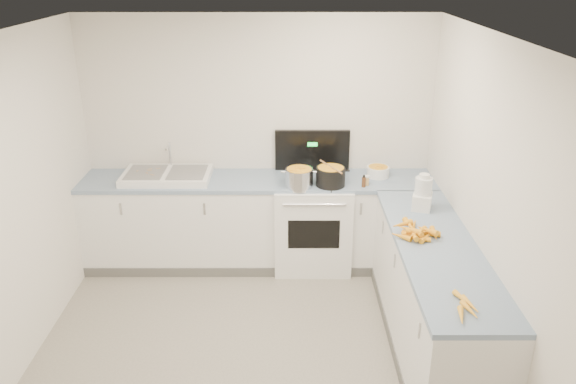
{
  "coord_description": "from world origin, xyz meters",
  "views": [
    {
      "loc": [
        0.29,
        -3.49,
        2.97
      ],
      "look_at": [
        0.3,
        1.1,
        1.05
      ],
      "focal_mm": 35.0,
      "sensor_mm": 36.0,
      "label": 1
    }
  ],
  "objects_px": {
    "sink": "(167,175)",
    "steel_pot": "(299,179)",
    "black_pot": "(331,178)",
    "food_processor": "(423,194)",
    "stove": "(312,222)",
    "extract_bottle": "(364,182)",
    "mixing_bowl": "(378,172)",
    "spice_jar": "(367,181)"
  },
  "relations": [
    {
      "from": "stove",
      "to": "steel_pot",
      "type": "bearing_deg",
      "value": -128.8
    },
    {
      "from": "spice_jar",
      "to": "food_processor",
      "type": "bearing_deg",
      "value": -53.43
    },
    {
      "from": "stove",
      "to": "extract_bottle",
      "type": "height_order",
      "value": "stove"
    },
    {
      "from": "black_pot",
      "to": "food_processor",
      "type": "bearing_deg",
      "value": -35.71
    },
    {
      "from": "sink",
      "to": "spice_jar",
      "type": "height_order",
      "value": "sink"
    },
    {
      "from": "black_pot",
      "to": "mixing_bowl",
      "type": "distance_m",
      "value": 0.55
    },
    {
      "from": "stove",
      "to": "steel_pot",
      "type": "height_order",
      "value": "stove"
    },
    {
      "from": "black_pot",
      "to": "stove",
      "type": "bearing_deg",
      "value": 135.77
    },
    {
      "from": "stove",
      "to": "extract_bottle",
      "type": "bearing_deg",
      "value": -22.24
    },
    {
      "from": "stove",
      "to": "mixing_bowl",
      "type": "distance_m",
      "value": 0.84
    },
    {
      "from": "spice_jar",
      "to": "mixing_bowl",
      "type": "bearing_deg",
      "value": 58.33
    },
    {
      "from": "mixing_bowl",
      "to": "spice_jar",
      "type": "relative_size",
      "value": 2.75
    },
    {
      "from": "stove",
      "to": "sink",
      "type": "height_order",
      "value": "stove"
    },
    {
      "from": "extract_bottle",
      "to": "stove",
      "type": "bearing_deg",
      "value": 157.76
    },
    {
      "from": "stove",
      "to": "black_pot",
      "type": "height_order",
      "value": "stove"
    },
    {
      "from": "sink",
      "to": "steel_pot",
      "type": "bearing_deg",
      "value": -8.41
    },
    {
      "from": "stove",
      "to": "sink",
      "type": "distance_m",
      "value": 1.54
    },
    {
      "from": "mixing_bowl",
      "to": "food_processor",
      "type": "xyz_separation_m",
      "value": [
        0.27,
        -0.78,
        0.09
      ]
    },
    {
      "from": "black_pot",
      "to": "steel_pot",
      "type": "bearing_deg",
      "value": -175.79
    },
    {
      "from": "spice_jar",
      "to": "sink",
      "type": "bearing_deg",
      "value": 175.18
    },
    {
      "from": "steel_pot",
      "to": "spice_jar",
      "type": "bearing_deg",
      "value": 2.46
    },
    {
      "from": "stove",
      "to": "extract_bottle",
      "type": "xyz_separation_m",
      "value": [
        0.48,
        -0.19,
        0.51
      ]
    },
    {
      "from": "food_processor",
      "to": "mixing_bowl",
      "type": "bearing_deg",
      "value": 108.85
    },
    {
      "from": "steel_pot",
      "to": "food_processor",
      "type": "relative_size",
      "value": 0.83
    },
    {
      "from": "sink",
      "to": "steel_pot",
      "type": "height_order",
      "value": "sink"
    },
    {
      "from": "sink",
      "to": "steel_pot",
      "type": "relative_size",
      "value": 3.21
    },
    {
      "from": "steel_pot",
      "to": "mixing_bowl",
      "type": "xyz_separation_m",
      "value": [
        0.79,
        0.26,
        -0.03
      ]
    },
    {
      "from": "extract_bottle",
      "to": "food_processor",
      "type": "distance_m",
      "value": 0.68
    },
    {
      "from": "black_pot",
      "to": "food_processor",
      "type": "distance_m",
      "value": 0.94
    },
    {
      "from": "sink",
      "to": "food_processor",
      "type": "distance_m",
      "value": 2.48
    },
    {
      "from": "sink",
      "to": "food_processor",
      "type": "xyz_separation_m",
      "value": [
        2.37,
        -0.72,
        0.1
      ]
    },
    {
      "from": "steel_pot",
      "to": "mixing_bowl",
      "type": "relative_size",
      "value": 1.19
    },
    {
      "from": "black_pot",
      "to": "mixing_bowl",
      "type": "relative_size",
      "value": 1.25
    },
    {
      "from": "stove",
      "to": "mixing_bowl",
      "type": "bearing_deg",
      "value": 7.09
    },
    {
      "from": "stove",
      "to": "sink",
      "type": "relative_size",
      "value": 1.58
    },
    {
      "from": "steel_pot",
      "to": "stove",
      "type": "bearing_deg",
      "value": 51.2
    },
    {
      "from": "steel_pot",
      "to": "extract_bottle",
      "type": "relative_size",
      "value": 2.79
    },
    {
      "from": "steel_pot",
      "to": "food_processor",
      "type": "bearing_deg",
      "value": -26.25
    },
    {
      "from": "black_pot",
      "to": "mixing_bowl",
      "type": "height_order",
      "value": "black_pot"
    },
    {
      "from": "sink",
      "to": "black_pot",
      "type": "distance_m",
      "value": 1.62
    },
    {
      "from": "mixing_bowl",
      "to": "extract_bottle",
      "type": "height_order",
      "value": "mixing_bowl"
    },
    {
      "from": "steel_pot",
      "to": "black_pot",
      "type": "distance_m",
      "value": 0.3
    }
  ]
}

